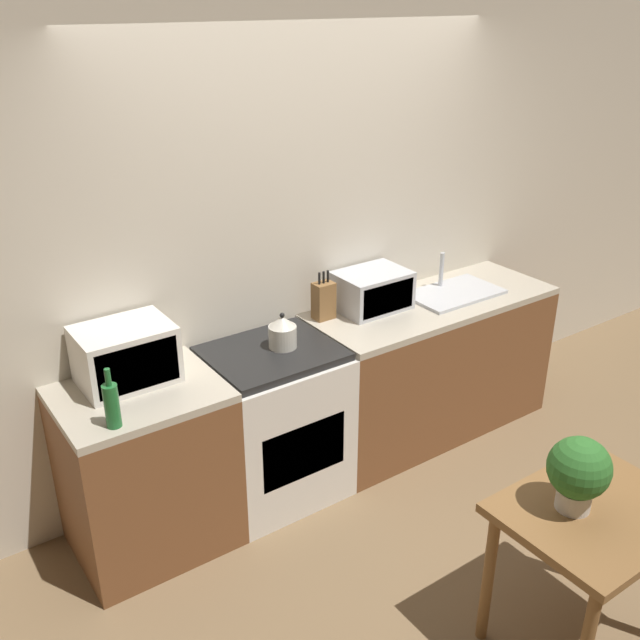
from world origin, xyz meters
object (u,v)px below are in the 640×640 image
dining_table (593,531)px  toaster_oven (372,290)px  stove_range (274,423)px  bottle (112,404)px  microwave (126,355)px  kettle (283,332)px

dining_table → toaster_oven: bearing=81.8°
stove_range → bottle: 1.12m
microwave → dining_table: bearing=-54.6°
kettle → dining_table: kettle is taller
stove_range → dining_table: (0.52, -1.66, 0.16)m
stove_range → toaster_oven: (0.78, 0.13, 0.57)m
microwave → bottle: microwave is taller
kettle → microwave: microwave is taller
microwave → dining_table: 2.22m
stove_range → bottle: size_ratio=3.18×
stove_range → microwave: microwave is taller
toaster_oven → dining_table: bearing=-98.2°
kettle → microwave: size_ratio=0.45×
stove_range → kettle: size_ratio=4.51×
stove_range → bottle: (-0.94, -0.23, 0.56)m
microwave → dining_table: size_ratio=0.59×
kettle → dining_table: (0.45, -1.66, -0.38)m
microwave → kettle: bearing=-8.4°
stove_range → dining_table: stove_range is taller
bottle → dining_table: size_ratio=0.37×
kettle → stove_range: bearing=-178.9°
kettle → dining_table: size_ratio=0.26×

